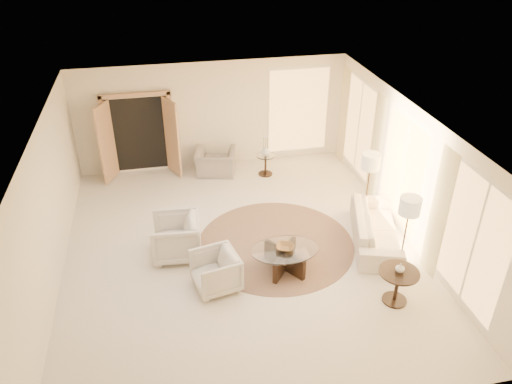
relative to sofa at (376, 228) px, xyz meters
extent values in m
cube|color=white|center=(-2.80, 0.27, -0.34)|extent=(7.00, 8.00, 0.02)
cube|color=white|center=(-2.80, 0.27, 2.47)|extent=(7.00, 8.00, 0.02)
cube|color=#F4E7CE|center=(-2.80, 4.27, 1.07)|extent=(7.00, 0.04, 2.80)
cube|color=#F4E7CE|center=(-2.80, -3.73, 1.07)|extent=(7.00, 0.04, 2.80)
cube|color=#F4E7CE|center=(-6.30, 0.27, 1.07)|extent=(0.04, 8.00, 2.80)
cube|color=#F4E7CE|center=(0.70, 0.27, 1.07)|extent=(0.04, 8.00, 2.80)
cube|color=tan|center=(-4.70, 4.16, 0.75)|extent=(1.80, 0.12, 2.16)
cube|color=tan|center=(-5.50, 3.89, 0.70)|extent=(0.35, 0.66, 2.00)
cube|color=tan|center=(-3.90, 3.89, 0.70)|extent=(0.35, 0.66, 2.00)
cylinder|color=#473025|center=(-2.06, 0.32, -0.32)|extent=(4.18, 4.18, 0.01)
imported|color=beige|center=(0.00, 0.00, 0.00)|extent=(1.51, 2.41, 0.66)
imported|color=beige|center=(-4.08, 0.37, 0.15)|extent=(0.94, 0.99, 0.95)
imported|color=beige|center=(-3.45, -0.75, 0.07)|extent=(0.88, 0.92, 0.80)
imported|color=gray|center=(-2.85, 3.67, 0.12)|extent=(1.13, 0.86, 0.89)
cube|color=black|center=(-2.09, -0.51, -0.11)|extent=(0.62, 0.87, 0.44)
cube|color=black|center=(-2.09, -0.51, -0.11)|extent=(0.65, 0.85, 0.44)
cylinder|color=white|center=(-2.09, -0.51, 0.14)|extent=(1.34, 1.34, 0.02)
cylinder|color=black|center=(-0.38, -1.77, -0.31)|extent=(0.44, 0.44, 0.03)
cylinder|color=black|center=(-0.38, -1.77, 0.00)|extent=(0.07, 0.07, 0.63)
cylinder|color=black|center=(-0.38, -1.77, 0.32)|extent=(0.70, 0.70, 0.03)
cylinder|color=black|center=(-1.59, 3.37, -0.31)|extent=(0.37, 0.37, 0.03)
cylinder|color=black|center=(-1.59, 3.37, -0.06)|extent=(0.06, 0.06, 0.52)
cylinder|color=white|center=(-1.59, 3.37, 0.21)|extent=(0.48, 0.48, 0.03)
cylinder|color=black|center=(0.10, 0.81, -0.31)|extent=(0.28, 0.28, 0.03)
cylinder|color=black|center=(0.10, 0.81, 0.37)|extent=(0.03, 0.03, 1.39)
cylinder|color=#C4B68B|center=(0.10, 0.81, 1.14)|extent=(0.40, 0.40, 0.34)
cylinder|color=black|center=(0.10, -0.96, -0.31)|extent=(0.27, 0.27, 0.03)
cylinder|color=black|center=(0.10, -0.96, 0.36)|extent=(0.03, 0.03, 1.37)
cylinder|color=#C4B68B|center=(0.10, -0.96, 1.12)|extent=(0.39, 0.39, 0.33)
imported|color=brown|center=(-2.09, -0.51, 0.19)|extent=(0.43, 0.43, 0.08)
imported|color=silver|center=(-0.38, -1.77, 0.42)|extent=(0.20, 0.20, 0.17)
imported|color=silver|center=(-1.59, 3.37, 0.35)|extent=(0.30, 0.30, 0.25)
camera|label=1|loc=(-4.18, -7.86, 5.87)|focal=35.00mm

